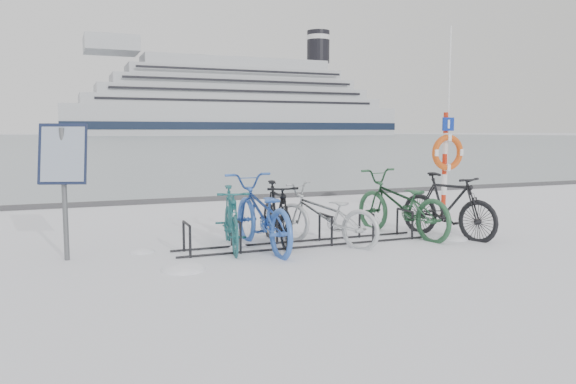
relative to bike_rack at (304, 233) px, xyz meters
name	(u,v)px	position (x,y,z in m)	size (l,w,h in m)	color
ground	(304,245)	(0.00, 0.00, -0.18)	(900.00, 900.00, 0.00)	white
ice_sheet	(76,138)	(0.00, 155.00, -0.17)	(400.00, 298.00, 0.02)	#A5B2BA
quay_edge	(210,199)	(0.00, 5.90, -0.13)	(400.00, 0.25, 0.10)	#3F3F42
bike_rack	(304,233)	(0.00, 0.00, 0.00)	(4.00, 0.48, 0.46)	black
info_board	(63,162)	(-3.37, 0.24, 1.14)	(0.65, 0.40, 1.83)	#595B5E
lifebuoy_station	(447,153)	(3.93, 1.72, 1.11)	(0.74, 0.22, 3.84)	red
cruise_ferry	(234,106)	(59.35, 205.56, 11.41)	(129.51, 24.44, 42.55)	silver
bike_0	(231,217)	(-1.12, 0.12, 0.30)	(0.45, 1.61, 0.97)	#1C565A
bike_1	(261,211)	(-0.68, 0.02, 0.38)	(0.75, 2.15, 1.13)	blue
bike_2	(277,211)	(-0.34, 0.27, 0.32)	(0.47, 1.67, 1.00)	black
bike_3	(325,213)	(0.32, -0.06, 0.31)	(0.65, 1.86, 0.98)	#B1B6B9
bike_4	(401,202)	(1.82, 0.16, 0.38)	(0.75, 2.14, 1.12)	#275334
bike_5	(448,204)	(2.47, -0.24, 0.36)	(0.51, 1.81, 1.09)	black
snow_drifts	(309,246)	(0.04, -0.07, -0.18)	(5.72, 2.25, 0.20)	white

